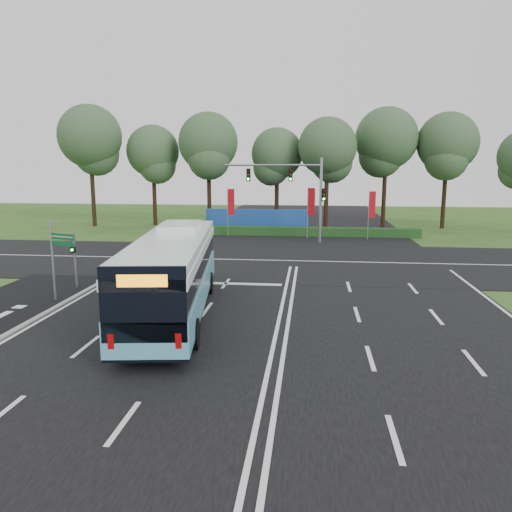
% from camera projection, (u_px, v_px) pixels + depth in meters
% --- Properties ---
extents(ground, '(120.00, 120.00, 0.00)m').
position_uv_depth(ground, '(281.00, 313.00, 21.85)').
color(ground, '#2A4E1A').
rests_on(ground, ground).
extents(road_main, '(20.00, 120.00, 0.04)m').
position_uv_depth(road_main, '(281.00, 312.00, 21.85)').
color(road_main, black).
rests_on(road_main, ground).
extents(road_cross, '(120.00, 14.00, 0.05)m').
position_uv_depth(road_cross, '(292.00, 261.00, 33.58)').
color(road_cross, black).
rests_on(road_cross, ground).
extents(kerb_strip, '(0.25, 18.00, 0.12)m').
position_uv_depth(kerb_strip, '(25.00, 325.00, 20.01)').
color(kerb_strip, gray).
rests_on(kerb_strip, ground).
extents(city_bus, '(4.37, 13.08, 3.68)m').
position_uv_depth(city_bus, '(173.00, 273.00, 21.17)').
color(city_bus, '#54A5C2').
rests_on(city_bus, ground).
extents(pedestrian_signal, '(0.26, 0.40, 3.06)m').
position_uv_depth(pedestrian_signal, '(75.00, 257.00, 25.84)').
color(pedestrian_signal, gray).
rests_on(pedestrian_signal, ground).
extents(street_sign, '(1.41, 0.57, 3.81)m').
position_uv_depth(street_sign, '(57.00, 252.00, 23.18)').
color(street_sign, gray).
rests_on(street_sign, ground).
extents(banner_flag_left, '(0.63, 0.23, 4.40)m').
position_uv_depth(banner_flag_left, '(230.00, 205.00, 44.91)').
color(banner_flag_left, gray).
rests_on(banner_flag_left, ground).
extents(banner_flag_mid, '(0.67, 0.17, 4.56)m').
position_uv_depth(banner_flag_mid, '(310.00, 205.00, 43.47)').
color(banner_flag_mid, gray).
rests_on(banner_flag_mid, ground).
extents(banner_flag_right, '(0.62, 0.21, 4.28)m').
position_uv_depth(banner_flag_right, '(371.00, 207.00, 42.95)').
color(banner_flag_right, gray).
rests_on(banner_flag_right, ground).
extents(traffic_light_gantry, '(8.41, 0.28, 7.00)m').
position_uv_depth(traffic_light_gantry, '(299.00, 186.00, 41.04)').
color(traffic_light_gantry, gray).
rests_on(traffic_light_gantry, ground).
extents(hedge, '(22.00, 1.20, 0.80)m').
position_uv_depth(hedge, '(297.00, 232.00, 45.74)').
color(hedge, '#153B16').
rests_on(hedge, ground).
extents(blue_hoarding, '(10.00, 0.30, 2.20)m').
position_uv_depth(blue_hoarding, '(257.00, 220.00, 48.49)').
color(blue_hoarding, '#1C4698').
rests_on(blue_hoarding, ground).
extents(eucalyptus_row, '(48.88, 8.62, 12.62)m').
position_uv_depth(eucalyptus_row, '(286.00, 145.00, 50.52)').
color(eucalyptus_row, black).
rests_on(eucalyptus_row, ground).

